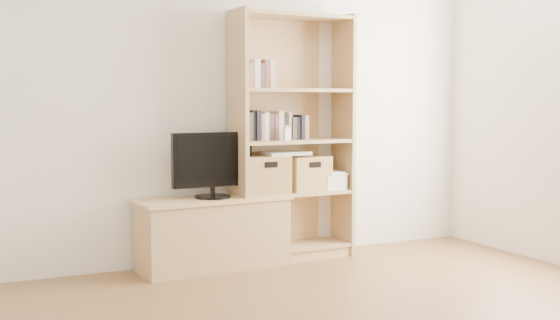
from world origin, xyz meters
TOP-DOWN VIEW (x-y plane):
  - back_wall at (0.00, 2.50)m, footprint 4.50×0.02m
  - tv_stand at (-0.25, 2.29)m, footprint 1.17×0.51m
  - bookshelf at (0.46, 2.32)m, footprint 1.02×0.39m
  - television at (-0.25, 2.29)m, footprint 0.65×0.08m
  - books_row_mid at (0.45, 2.34)m, footprint 0.82×0.17m
  - books_row_upper at (0.23, 2.34)m, footprint 0.37×0.14m
  - baby_monitor at (0.35, 2.21)m, footprint 0.06×0.04m
  - basket_left at (0.19, 2.31)m, footprint 0.37×0.30m
  - basket_right at (0.58, 2.32)m, footprint 0.37×0.31m
  - laptop at (0.38, 2.29)m, footprint 0.37×0.26m
  - magazine_stack at (0.80, 2.33)m, footprint 0.20×0.29m

SIDE VIEW (x-z plane):
  - tv_stand at x=-0.25m, z-range 0.00..0.53m
  - magazine_stack at x=0.80m, z-range 0.56..0.69m
  - basket_right at x=0.58m, z-range 0.56..0.84m
  - basket_left at x=0.19m, z-range 0.56..0.86m
  - television at x=-0.25m, z-range 0.55..1.06m
  - laptop at x=0.38m, z-range 0.86..0.89m
  - bookshelf at x=0.46m, z-range 0.00..2.01m
  - baby_monitor at x=0.35m, z-range 0.98..1.08m
  - books_row_mid at x=0.45m, z-range 0.98..1.20m
  - back_wall at x=0.00m, z-range 0.00..2.60m
  - books_row_upper at x=0.23m, z-range 1.40..1.59m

